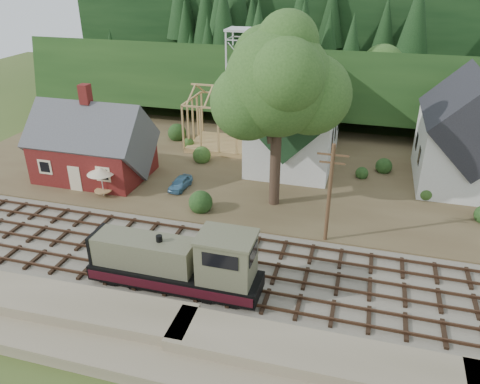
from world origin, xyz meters
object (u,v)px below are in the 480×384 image
(locomotive, at_px, (181,264))
(patio_set, at_px, (101,172))
(car_blue, at_px, (180,183))
(car_green, at_px, (82,166))

(locomotive, distance_m, patio_set, 15.63)
(car_blue, bearing_deg, car_green, 179.16)
(car_green, relative_size, patio_set, 1.37)
(patio_set, bearing_deg, car_green, 139.51)
(car_blue, relative_size, car_green, 0.88)
(car_blue, xyz_separation_m, car_green, (-10.91, 0.87, 0.06))
(car_green, bearing_deg, car_blue, -100.51)
(car_blue, xyz_separation_m, patio_set, (-6.13, -3.21, 1.73))
(locomotive, bearing_deg, car_blue, 112.59)
(locomotive, height_order, car_green, locomotive)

